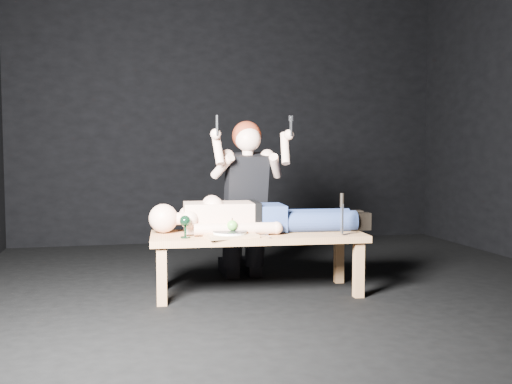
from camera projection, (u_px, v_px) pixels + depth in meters
ground at (291, 290)px, 4.30m from camera, size 5.00×5.00×0.00m
back_wall at (232, 113)px, 6.62m from camera, size 5.00×0.00×5.00m
table at (257, 263)px, 4.20m from camera, size 1.59×0.68×0.45m
lying_man at (262, 213)px, 4.28m from camera, size 1.63×0.59×0.27m
kneeling_woman at (244, 198)px, 4.67m from camera, size 0.74×0.82×1.33m
serving_tray at (230, 235)px, 4.00m from camera, size 0.39×0.31×0.02m
plate at (230, 232)px, 4.00m from camera, size 0.27×0.27×0.02m
apple at (232, 226)px, 4.01m from camera, size 0.08×0.08×0.08m
goblet at (185, 227)px, 3.94m from camera, size 0.08×0.08×0.16m
fork_flat at (215, 237)px, 3.95m from camera, size 0.03×0.17×0.01m
knife_flat at (269, 236)px, 4.00m from camera, size 0.03×0.17×0.01m
spoon_flat at (256, 234)px, 4.10m from camera, size 0.13×0.12×0.01m
carving_knife at (342, 214)px, 4.06m from camera, size 0.04×0.05×0.30m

